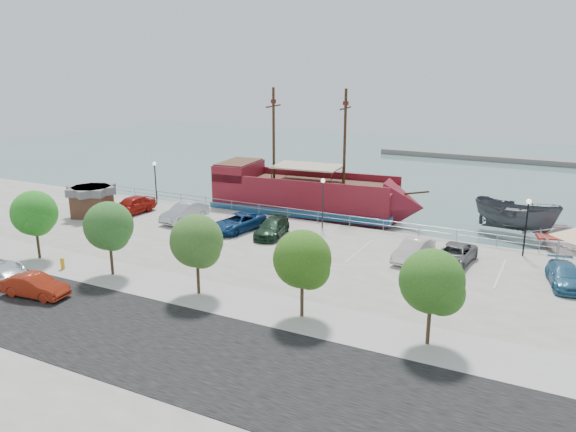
% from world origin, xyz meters
% --- Properties ---
extents(ground, '(160.00, 160.00, 0.00)m').
position_xyz_m(ground, '(0.00, 0.00, -1.00)').
color(ground, slate).
extents(land_slab, '(100.00, 58.00, 1.20)m').
position_xyz_m(land_slab, '(0.00, -21.00, -0.60)').
color(land_slab, gray).
rests_on(land_slab, ground).
extents(street, '(100.00, 8.00, 0.04)m').
position_xyz_m(street, '(0.00, -16.00, 0.01)').
color(street, black).
rests_on(street, land_slab).
extents(sidewalk, '(100.00, 4.00, 0.05)m').
position_xyz_m(sidewalk, '(0.00, -10.00, 0.01)').
color(sidewalk, '#9C9A92').
rests_on(sidewalk, land_slab).
extents(seawall_railing, '(50.00, 0.06, 1.00)m').
position_xyz_m(seawall_railing, '(0.00, 7.80, 0.53)').
color(seawall_railing, gray).
rests_on(seawall_railing, land_slab).
extents(far_shore, '(40.00, 3.00, 0.80)m').
position_xyz_m(far_shore, '(10.00, 55.00, -0.60)').
color(far_shore, slate).
rests_on(far_shore, ground).
extents(pirate_ship, '(20.77, 7.42, 12.96)m').
position_xyz_m(pirate_ship, '(-2.70, 12.00, 1.17)').
color(pirate_ship, maroon).
rests_on(pirate_ship, ground).
extents(patrol_boat, '(8.12, 5.03, 2.94)m').
position_xyz_m(patrol_boat, '(14.62, 15.07, 0.47)').
color(patrol_boat, '#42454A').
rests_on(patrol_boat, ground).
extents(speedboat, '(7.22, 8.81, 1.59)m').
position_xyz_m(speedboat, '(18.56, 12.23, -0.20)').
color(speedboat, silver).
rests_on(speedboat, ground).
extents(dock_west, '(7.59, 4.71, 0.42)m').
position_xyz_m(dock_west, '(-15.20, 9.20, -0.79)').
color(dock_west, gray).
rests_on(dock_west, ground).
extents(dock_mid, '(8.14, 4.23, 0.45)m').
position_xyz_m(dock_mid, '(7.52, 9.20, -0.78)').
color(dock_mid, gray).
rests_on(dock_mid, ground).
extents(dock_east, '(6.72, 4.17, 0.37)m').
position_xyz_m(dock_east, '(15.87, 9.20, -0.81)').
color(dock_east, gray).
rests_on(dock_east, ground).
extents(shed, '(4.34, 4.34, 2.75)m').
position_xyz_m(shed, '(-20.36, 0.38, 1.47)').
color(shed, '#513122').
rests_on(shed, land_slab).
extents(street_sedan, '(4.30, 1.94, 1.37)m').
position_xyz_m(street_sedan, '(-9.50, -14.82, 0.69)').
color(street_sedan, '#9E2611').
rests_on(street_sedan, street).
extents(fire_hydrant, '(0.29, 0.29, 0.83)m').
position_xyz_m(fire_hydrant, '(-11.75, -10.80, 0.45)').
color(fire_hydrant, orange).
rests_on(fire_hydrant, sidewalk).
extents(lamp_post_left, '(0.36, 0.36, 4.28)m').
position_xyz_m(lamp_post_left, '(-18.00, 6.50, 2.94)').
color(lamp_post_left, black).
rests_on(lamp_post_left, land_slab).
extents(lamp_post_mid, '(0.36, 0.36, 4.28)m').
position_xyz_m(lamp_post_mid, '(0.00, 6.50, 2.94)').
color(lamp_post_mid, black).
rests_on(lamp_post_mid, land_slab).
extents(lamp_post_right, '(0.36, 0.36, 4.28)m').
position_xyz_m(lamp_post_right, '(16.00, 6.50, 2.94)').
color(lamp_post_right, black).
rests_on(lamp_post_right, land_slab).
extents(tree_b, '(3.30, 3.20, 5.00)m').
position_xyz_m(tree_b, '(-14.85, -10.07, 3.30)').
color(tree_b, '#473321').
rests_on(tree_b, sidewalk).
extents(tree_c, '(3.30, 3.20, 5.00)m').
position_xyz_m(tree_c, '(-7.85, -10.07, 3.30)').
color(tree_c, '#473321').
rests_on(tree_c, sidewalk).
extents(tree_d, '(3.30, 3.20, 5.00)m').
position_xyz_m(tree_d, '(-0.85, -10.07, 3.30)').
color(tree_d, '#473321').
rests_on(tree_d, sidewalk).
extents(tree_e, '(3.30, 3.20, 5.00)m').
position_xyz_m(tree_e, '(6.15, -10.07, 3.30)').
color(tree_e, '#473321').
rests_on(tree_e, sidewalk).
extents(tree_f, '(3.30, 3.20, 5.00)m').
position_xyz_m(tree_f, '(13.15, -10.07, 3.30)').
color(tree_f, '#473321').
rests_on(tree_f, sidewalk).
extents(parked_car_a, '(2.26, 5.02, 1.68)m').
position_xyz_m(parked_car_a, '(-17.61, 2.54, 0.84)').
color(parked_car_a, maroon).
rests_on(parked_car_a, land_slab).
extents(parked_car_b, '(2.18, 5.00, 1.60)m').
position_xyz_m(parked_car_b, '(-11.73, 2.77, 0.80)').
color(parked_car_b, '#A8AAB0').
rests_on(parked_car_b, land_slab).
extents(parked_car_c, '(3.29, 5.52, 1.44)m').
position_xyz_m(parked_car_c, '(-5.93, 2.50, 0.72)').
color(parked_car_c, navy).
rests_on(parked_car_c, land_slab).
extents(parked_car_d, '(2.73, 5.03, 1.39)m').
position_xyz_m(parked_car_d, '(-2.70, 2.46, 0.69)').
color(parked_car_d, black).
rests_on(parked_car_d, land_slab).
extents(parked_car_f, '(2.24, 4.68, 1.48)m').
position_xyz_m(parked_car_f, '(9.09, 1.93, 0.74)').
color(parked_car_f, silver).
rests_on(parked_car_f, land_slab).
extents(parked_car_g, '(2.73, 5.03, 1.34)m').
position_xyz_m(parked_car_g, '(11.82, 2.52, 0.67)').
color(parked_car_g, '#5E5E5E').
rests_on(parked_car_g, land_slab).
extents(parked_car_h, '(2.74, 4.84, 1.32)m').
position_xyz_m(parked_car_h, '(18.87, 1.63, 0.66)').
color(parked_car_h, '#2F688D').
rests_on(parked_car_h, land_slab).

